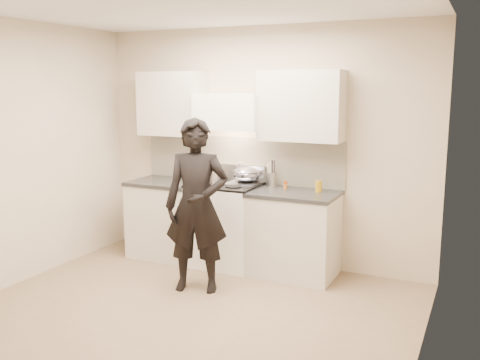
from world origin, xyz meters
name	(u,v)px	position (x,y,z in m)	size (l,w,h in m)	color
ground_plane	(185,315)	(0.00, 0.00, 0.00)	(4.00, 4.00, 0.00)	#826A4D
room_shell	(197,134)	(-0.06, 0.37, 1.60)	(4.04, 3.54, 2.70)	#C5B498
stove	(225,224)	(-0.30, 1.42, 0.47)	(0.76, 0.65, 0.96)	white
counter_right	(294,234)	(0.53, 1.43, 0.46)	(0.92, 0.67, 0.92)	beige
counter_left	(168,218)	(-1.08, 1.43, 0.46)	(0.82, 0.67, 0.92)	beige
wok	(246,174)	(-0.10, 1.57, 1.05)	(0.33, 0.39, 0.26)	silver
stock_pot	(211,176)	(-0.40, 1.29, 1.05)	(0.37, 0.31, 0.17)	silver
utensil_crock	(272,178)	(0.19, 1.62, 1.01)	(0.11, 0.11, 0.30)	#ACACAC
spice_jar	(285,185)	(0.38, 1.55, 0.96)	(0.04, 0.04, 0.08)	#C0621B
oil_glass	(319,186)	(0.76, 1.54, 0.98)	(0.07, 0.07, 0.12)	#AE800F
person	(197,206)	(-0.21, 0.61, 0.87)	(0.63, 0.42, 1.73)	black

